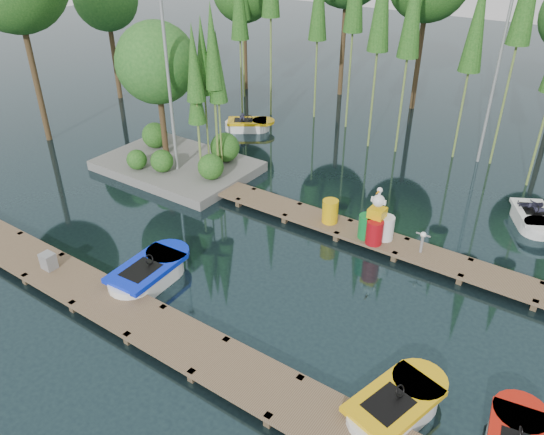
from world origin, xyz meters
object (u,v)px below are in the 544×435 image
Objects in this scene: yellow_barrel at (330,211)px; drum_cluster at (376,225)px; boat_yellow_far at (248,125)px; island at (170,92)px; boat_blue at (149,274)px; utility_cabinet at (48,261)px.

drum_cluster reaches higher than yellow_barrel.
boat_yellow_far is at bearing 143.26° from yellow_barrel.
yellow_barrel is at bearing -5.81° from island.
island is 8.20m from yellow_barrel.
island is 9.82m from drum_cluster.
yellow_barrel is (2.87, 5.54, 0.43)m from boat_blue.
drum_cluster reaches higher than boat_blue.
utility_cabinet is at bearing -154.05° from boat_blue.
yellow_barrel is 1.73m from drum_cluster.
island is at bearing -103.64° from boat_yellow_far.
boat_blue is 5.91× the size of utility_cabinet.
drum_cluster is at bearing 43.69° from utility_cabinet.
boat_blue is 3.62× the size of yellow_barrel.
utility_cabinet is 0.27× the size of drum_cluster.
drum_cluster is (9.49, -0.94, -2.35)m from island.
boat_blue is at bearing 29.39° from utility_cabinet.
boat_yellow_far is at bearing 110.07° from boat_blue.
utility_cabinet is 8.88m from yellow_barrel.
island is 2.32× the size of boat_blue.
boat_yellow_far is 9.77m from yellow_barrel.
boat_blue is 7.11m from drum_cluster.
yellow_barrel is at bearing -50.92° from boat_yellow_far.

